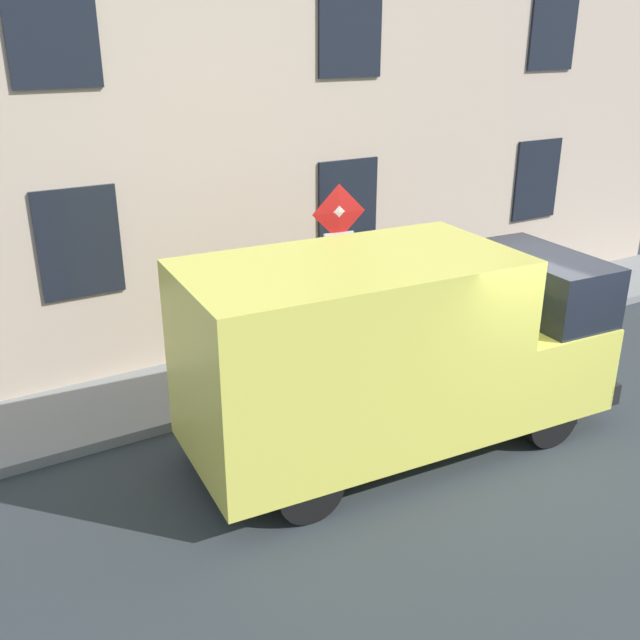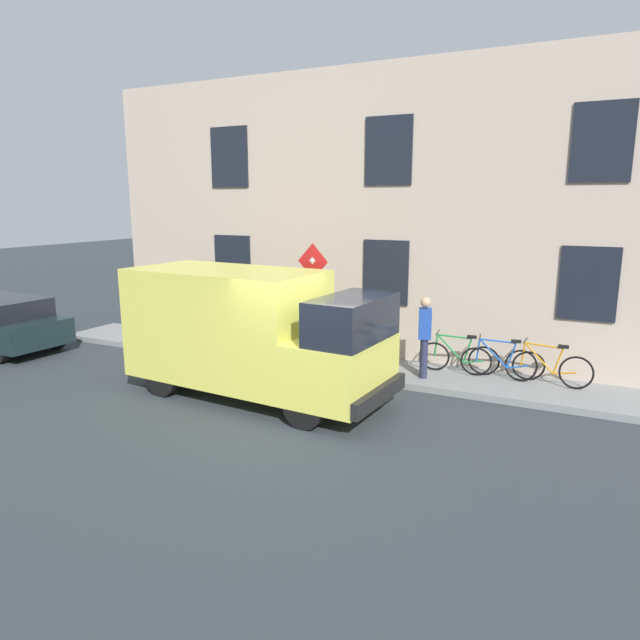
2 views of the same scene
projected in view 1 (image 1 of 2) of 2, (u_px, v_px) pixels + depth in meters
ground_plane at (523, 439)px, 9.23m from camera, size 80.00×80.00×0.00m
sidewalk_slab at (374, 343)px, 11.86m from camera, size 1.74×17.61×0.14m
building_facade at (336, 126)px, 11.58m from camera, size 0.75×15.61×6.83m
sign_post_stacked at (338, 264)px, 10.14m from camera, size 0.18×0.56×2.66m
delivery_van at (394, 347)px, 8.61m from camera, size 2.39×5.46×2.50m
bicycle_orange at (525, 276)px, 13.71m from camera, size 0.46×1.71×0.89m
bicycle_blue at (490, 284)px, 13.28m from camera, size 0.50×1.72×0.89m
bicycle_green at (452, 292)px, 12.85m from camera, size 0.46×1.71×0.89m
pedestrian at (449, 277)px, 11.89m from camera, size 0.46×0.36×1.72m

